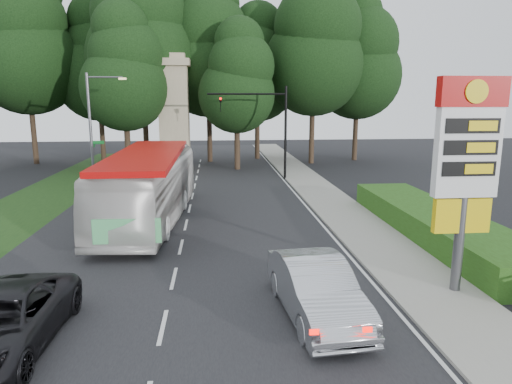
{
  "coord_description": "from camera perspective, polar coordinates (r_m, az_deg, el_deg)",
  "views": [
    {
      "loc": [
        1.52,
        -11.25,
        6.16
      ],
      "look_at": [
        3.28,
        8.22,
        2.2
      ],
      "focal_mm": 32.0,
      "sensor_mm": 36.0,
      "label": 1
    }
  ],
  "objects": [
    {
      "name": "ground",
      "position": [
        12.92,
        -11.82,
        -17.29
      ],
      "size": [
        120.0,
        120.0,
        0.0
      ],
      "primitive_type": "plane",
      "color": "black",
      "rests_on": "ground"
    },
    {
      "name": "road_surface",
      "position": [
        24.1,
        -8.61,
        -3.47
      ],
      "size": [
        14.0,
        80.0,
        0.02
      ],
      "primitive_type": "cube",
      "color": "black",
      "rests_on": "ground"
    },
    {
      "name": "sidewalk_right",
      "position": [
        25.03,
        11.22,
        -2.88
      ],
      "size": [
        3.0,
        80.0,
        0.12
      ],
      "primitive_type": "cube",
      "color": "gray",
      "rests_on": "ground"
    },
    {
      "name": "grass_verge_left",
      "position": [
        31.86,
        -25.28,
        -0.8
      ],
      "size": [
        5.0,
        50.0,
        0.02
      ],
      "primitive_type": "cube",
      "color": "#193814",
      "rests_on": "ground"
    },
    {
      "name": "hedge",
      "position": [
        22.38,
        21.57,
        -3.75
      ],
      "size": [
        3.0,
        14.0,
        1.2
      ],
      "primitive_type": "cube",
      "color": "#224311",
      "rests_on": "ground"
    },
    {
      "name": "gas_station_pylon",
      "position": [
        15.41,
        24.85,
        4.02
      ],
      "size": [
        2.1,
        0.45,
        6.85
      ],
      "color": "#59595E",
      "rests_on": "ground"
    },
    {
      "name": "traffic_signal_mast",
      "position": [
        35.53,
        1.6,
        9.04
      ],
      "size": [
        6.1,
        0.35,
        7.2
      ],
      "color": "black",
      "rests_on": "ground"
    },
    {
      "name": "streetlight_signs",
      "position": [
        34.38,
        -19.67,
        7.92
      ],
      "size": [
        2.75,
        0.98,
        8.0
      ],
      "color": "#59595E",
      "rests_on": "ground"
    },
    {
      "name": "monument",
      "position": [
        41.42,
        -10.17,
        9.81
      ],
      "size": [
        3.0,
        3.0,
        10.05
      ],
      "color": "tan",
      "rests_on": "ground"
    },
    {
      "name": "tree_west_mid",
      "position": [
        49.77,
        -26.93,
        16.63
      ],
      "size": [
        9.8,
        9.8,
        19.25
      ],
      "color": "#2D2116",
      "rests_on": "ground"
    },
    {
      "name": "tree_west_near",
      "position": [
        49.76,
        -19.22,
        15.28
      ],
      "size": [
        8.4,
        8.4,
        16.5
      ],
      "color": "#2D2116",
      "rests_on": "ground"
    },
    {
      "name": "tree_center_left",
      "position": [
        45.11,
        -14.16,
        18.58
      ],
      "size": [
        10.08,
        10.08,
        19.8
      ],
      "color": "#2D2116",
      "rests_on": "ground"
    },
    {
      "name": "tree_center_right",
      "position": [
        46.51,
        -6.04,
        17.38
      ],
      "size": [
        9.24,
        9.24,
        18.15
      ],
      "color": "#2D2116",
      "rests_on": "ground"
    },
    {
      "name": "tree_east_near",
      "position": [
        48.59,
        0.16,
        15.6
      ],
      "size": [
        8.12,
        8.12,
        15.95
      ],
      "color": "#2D2116",
      "rests_on": "ground"
    },
    {
      "name": "tree_east_mid",
      "position": [
        45.55,
        7.25,
        17.9
      ],
      "size": [
        9.52,
        9.52,
        18.7
      ],
      "color": "#2D2116",
      "rests_on": "ground"
    },
    {
      "name": "tree_far_east",
      "position": [
        48.65,
        12.7,
        16.12
      ],
      "size": [
        8.68,
        8.68,
        17.05
      ],
      "color": "#2D2116",
      "rests_on": "ground"
    },
    {
      "name": "tree_monument_left",
      "position": [
        41.03,
        -16.23,
        14.52
      ],
      "size": [
        7.28,
        7.28,
        14.3
      ],
      "color": "#2D2116",
      "rests_on": "ground"
    },
    {
      "name": "tree_monument_right",
      "position": [
        40.84,
        -2.44,
        14.03
      ],
      "size": [
        6.72,
        6.72,
        13.2
      ],
      "color": "#2D2116",
      "rests_on": "ground"
    },
    {
      "name": "transit_bus",
      "position": [
        23.9,
        -13.18,
        0.61
      ],
      "size": [
        3.92,
        13.05,
        3.58
      ],
      "primitive_type": "imported",
      "rotation": [
        0.0,
        0.0,
        -0.07
      ],
      "color": "silver",
      "rests_on": "ground"
    },
    {
      "name": "sedan_silver",
      "position": [
        13.48,
        7.52,
        -11.86
      ],
      "size": [
        2.29,
        5.29,
        1.69
      ],
      "primitive_type": "imported",
      "rotation": [
        0.0,
        0.0,
        0.1
      ],
      "color": "#B7BAC0",
      "rests_on": "ground"
    },
    {
      "name": "suv_charcoal",
      "position": [
        13.36,
        -29.17,
        -13.98
      ],
      "size": [
        2.65,
        5.46,
        1.5
      ],
      "primitive_type": "imported",
      "rotation": [
        0.0,
        0.0,
        -0.03
      ],
      "color": "black",
      "rests_on": "ground"
    }
  ]
}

